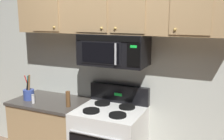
% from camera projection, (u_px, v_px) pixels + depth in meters
% --- Properties ---
extents(back_wall, '(5.20, 0.10, 2.70)m').
position_uv_depth(back_wall, '(122.00, 66.00, 3.17)').
color(back_wall, silver).
rests_on(back_wall, ground_plane).
extents(over_range_microwave, '(0.76, 0.43, 0.35)m').
position_uv_depth(over_range_microwave, '(114.00, 50.00, 2.90)').
color(over_range_microwave, black).
extents(upper_cabinets, '(2.50, 0.36, 0.55)m').
position_uv_depth(upper_cabinets, '(115.00, 9.00, 2.83)').
color(upper_cabinets, tan).
extents(counter_segment, '(0.93, 0.65, 0.90)m').
position_uv_depth(counter_segment, '(52.00, 133.00, 3.36)').
color(counter_segment, tan).
rests_on(counter_segment, ground_plane).
extents(utensil_crock_blue, '(0.13, 0.13, 0.34)m').
position_uv_depth(utensil_crock_blue, '(29.00, 93.00, 3.27)').
color(utensil_crock_blue, '#384C9E').
rests_on(utensil_crock_blue, counter_segment).
extents(salt_shaker, '(0.04, 0.04, 0.11)m').
position_uv_depth(salt_shaker, '(33.00, 99.00, 3.14)').
color(salt_shaker, white).
rests_on(salt_shaker, counter_segment).
extents(pepper_mill, '(0.05, 0.05, 0.19)m').
position_uv_depth(pepper_mill, '(68.00, 99.00, 3.01)').
color(pepper_mill, brown).
rests_on(pepper_mill, counter_segment).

